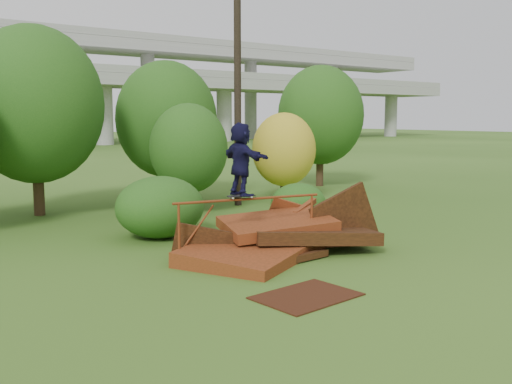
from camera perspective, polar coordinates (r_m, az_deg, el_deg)
ground at (r=13.78m, az=7.68°, el=-7.24°), size 240.00×240.00×0.00m
scrap_pile at (r=14.81m, az=2.25°, el=-4.69°), size 6.09×4.06×2.17m
grind_rail at (r=14.20m, az=-0.73°, el=-1.87°), size 3.85×0.85×1.50m
skateboard at (r=14.06m, az=-1.50°, el=-0.39°), size 0.72×0.32×0.07m
skater at (r=13.96m, az=-1.52°, el=3.32°), size 0.53×1.66×1.79m
flat_plate at (r=11.37m, az=5.07°, el=-10.33°), size 2.05×1.55×0.03m
tree_1 at (r=21.58m, az=-21.28°, el=8.12°), size 4.80×4.80×6.68m
tree_2 at (r=20.79m, az=-6.75°, el=4.33°), size 2.83×2.83×3.99m
tree_3 at (r=24.03m, az=-8.95°, el=7.18°), size 4.18×4.18×5.80m
tree_4 at (r=23.82m, az=2.80°, el=4.25°), size 2.67×2.67×3.68m
tree_5 at (r=29.06m, az=6.47°, el=7.64°), size 4.32×4.32×6.07m
shrub_left at (r=16.74m, az=-9.58°, el=-1.49°), size 2.60×2.40×1.80m
shrub_right at (r=18.75m, az=4.26°, el=-1.15°), size 1.90×1.74×1.34m
utility_pole at (r=22.54m, az=-1.85°, el=10.77°), size 1.40×0.28×9.40m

